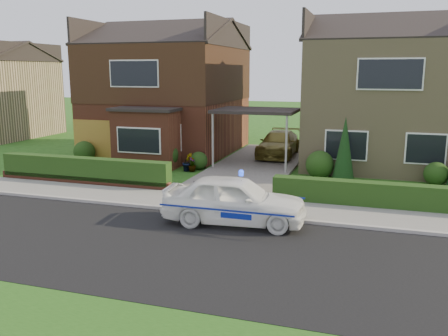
% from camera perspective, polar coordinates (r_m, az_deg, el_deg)
% --- Properties ---
extents(ground, '(120.00, 120.00, 0.00)m').
position_cam_1_polar(ground, '(12.81, -8.16, -9.24)').
color(ground, '#1D4813').
rests_on(ground, ground).
extents(road, '(60.00, 6.00, 0.02)m').
position_cam_1_polar(road, '(12.81, -8.16, -9.24)').
color(road, black).
rests_on(road, ground).
extents(kerb, '(60.00, 0.16, 0.12)m').
position_cam_1_polar(kerb, '(15.45, -3.26, -5.24)').
color(kerb, '#9E9993').
rests_on(kerb, ground).
extents(sidewalk, '(60.00, 2.00, 0.10)m').
position_cam_1_polar(sidewalk, '(16.39, -1.95, -4.27)').
color(sidewalk, slate).
rests_on(sidewalk, ground).
extents(driveway, '(3.80, 12.00, 0.12)m').
position_cam_1_polar(driveway, '(22.83, 3.84, 0.30)').
color(driveway, '#666059').
rests_on(driveway, ground).
extents(house_left, '(7.50, 9.53, 7.25)m').
position_cam_1_polar(house_left, '(27.04, -6.71, 10.02)').
color(house_left, brown).
rests_on(house_left, ground).
extents(house_right, '(7.50, 8.06, 7.25)m').
position_cam_1_polar(house_right, '(24.77, 18.99, 8.99)').
color(house_right, '#9B885F').
rests_on(house_right, ground).
extents(carport_link, '(3.80, 3.00, 2.77)m').
position_cam_1_polar(carport_link, '(22.42, 3.90, 6.79)').
color(carport_link, black).
rests_on(carport_link, ground).
extents(garage_door, '(2.20, 0.10, 2.10)m').
position_cam_1_polar(garage_door, '(24.99, -15.46, 3.19)').
color(garage_door, brown).
rests_on(garage_door, ground).
extents(dwarf_wall, '(7.70, 0.25, 0.36)m').
position_cam_1_polar(dwarf_wall, '(19.99, -16.64, -1.45)').
color(dwarf_wall, brown).
rests_on(dwarf_wall, ground).
extents(hedge_left, '(7.50, 0.55, 0.90)m').
position_cam_1_polar(hedge_left, '(20.15, -16.37, -1.86)').
color(hedge_left, black).
rests_on(hedge_left, ground).
extents(hedge_right, '(7.50, 0.55, 0.80)m').
position_cam_1_polar(hedge_right, '(16.74, 18.71, -4.73)').
color(hedge_right, black).
rests_on(hedge_right, ground).
extents(shrub_left_far, '(1.08, 1.08, 1.08)m').
position_cam_1_polar(shrub_left_far, '(24.83, -16.46, 1.89)').
color(shrub_left_far, black).
rests_on(shrub_left_far, ground).
extents(shrub_left_mid, '(1.32, 1.32, 1.32)m').
position_cam_1_polar(shrub_left_mid, '(22.44, -7.17, 1.59)').
color(shrub_left_mid, black).
rests_on(shrub_left_mid, ground).
extents(shrub_left_near, '(0.84, 0.84, 0.84)m').
position_cam_1_polar(shrub_left_near, '(22.14, -3.06, 0.90)').
color(shrub_left_near, black).
rests_on(shrub_left_near, ground).
extents(shrub_right_near, '(1.20, 1.20, 1.20)m').
position_cam_1_polar(shrub_right_near, '(20.64, 11.44, 0.40)').
color(shrub_right_near, black).
rests_on(shrub_right_near, ground).
extents(shrub_right_mid, '(0.96, 0.96, 0.96)m').
position_cam_1_polar(shrub_right_mid, '(20.81, 24.14, -0.65)').
color(shrub_right_mid, black).
rests_on(shrub_right_mid, ground).
extents(conifer_a, '(0.90, 0.90, 2.60)m').
position_cam_1_polar(conifer_a, '(20.24, 14.27, 2.07)').
color(conifer_a, black).
rests_on(conifer_a, ground).
extents(police_car, '(3.95, 4.43, 1.63)m').
position_cam_1_polar(police_car, '(14.22, 1.26, -3.90)').
color(police_car, white).
rests_on(police_car, ground).
extents(driveway_car, '(1.82, 4.43, 1.28)m').
position_cam_1_polar(driveway_car, '(25.16, 6.59, 2.93)').
color(driveway_car, olive).
rests_on(driveway_car, driveway).
extents(potted_plant_a, '(0.43, 0.33, 0.73)m').
position_cam_1_polar(potted_plant_a, '(22.39, -8.38, 0.77)').
color(potted_plant_a, gray).
rests_on(potted_plant_a, ground).
extents(potted_plant_b, '(0.60, 0.59, 0.85)m').
position_cam_1_polar(potted_plant_b, '(21.71, -4.42, 0.68)').
color(potted_plant_b, gray).
rests_on(potted_plant_b, ground).
extents(potted_plant_c, '(0.42, 0.42, 0.66)m').
position_cam_1_polar(potted_plant_c, '(21.65, -3.87, 0.40)').
color(potted_plant_c, gray).
rests_on(potted_plant_c, ground).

